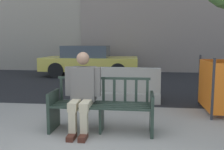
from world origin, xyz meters
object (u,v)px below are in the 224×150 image
at_px(jersey_barrier_centre, 120,87).
at_px(street_bench, 102,108).
at_px(seated_person, 82,90).
at_px(car_taxi_near, 89,61).

bearing_deg(jersey_barrier_centre, street_bench, -93.21).
distance_m(seated_person, car_taxi_near, 7.00).
bearing_deg(car_taxi_near, jersey_barrier_centre, -69.06).
relative_size(seated_person, car_taxi_near, 0.31).
bearing_deg(street_bench, car_taxi_near, 103.47).
relative_size(jersey_barrier_centre, car_taxi_near, 0.48).
distance_m(seated_person, jersey_barrier_centre, 2.35).
relative_size(street_bench, seated_person, 1.29).
bearing_deg(street_bench, jersey_barrier_centre, 86.79).
distance_m(street_bench, jersey_barrier_centre, 2.23).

